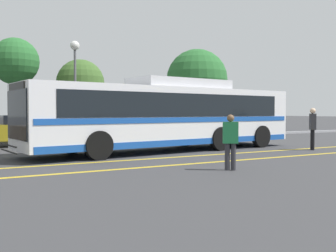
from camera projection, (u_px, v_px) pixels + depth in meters
name	position (u px, v px, depth m)	size (l,w,h in m)	color
ground_plane	(146.00, 151.00, 16.25)	(220.00, 220.00, 0.00)	#38383A
lane_strip_0	(197.00, 156.00, 14.59)	(0.20, 32.20, 0.01)	gold
lane_strip_1	(226.00, 161.00, 13.01)	(0.20, 32.20, 0.01)	gold
curb_strip	(110.00, 139.00, 22.51)	(40.20, 0.36, 0.15)	#99999E
transit_bus	(168.00, 115.00, 16.47)	(12.70, 3.99, 3.01)	silver
parked_car_1	(21.00, 130.00, 18.72)	(4.61, 1.87, 1.47)	olive
pedestrian_0	(230.00, 139.00, 10.97)	(0.47, 0.41, 1.56)	#2D2D33
pedestrian_2	(313.00, 126.00, 16.80)	(0.43, 0.47, 1.80)	black
street_lamp	(75.00, 66.00, 22.58)	(0.53, 0.53, 5.71)	#59595E
tree_0	(197.00, 80.00, 30.14)	(4.69, 4.69, 6.43)	#513823
tree_1	(15.00, 62.00, 23.94)	(2.86, 2.86, 6.14)	#513823
tree_2	(80.00, 83.00, 25.32)	(3.07, 3.07, 5.01)	#513823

